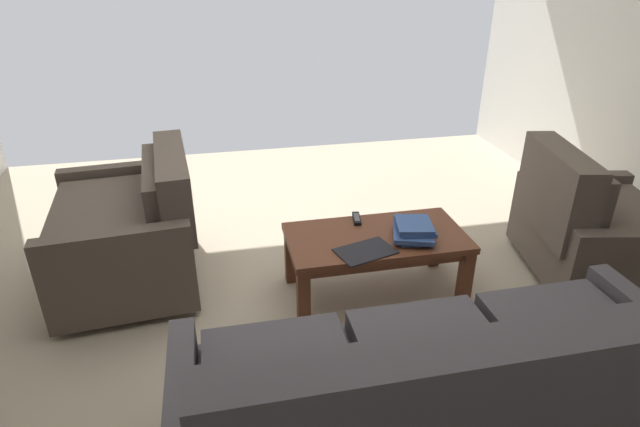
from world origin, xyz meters
name	(u,v)px	position (x,y,z in m)	size (l,w,h in m)	color
ground_plane	(311,301)	(0.00, 0.00, 0.00)	(5.19, 5.63, 0.01)	#B7A88E
sofa_main	(446,400)	(-0.29, 1.23, 0.37)	(2.07, 0.83, 0.87)	black
loveseat_near	(132,228)	(1.05, -0.49, 0.36)	(0.92, 1.18, 0.84)	black
coffee_table	(376,245)	(-0.40, -0.01, 0.34)	(1.07, 0.55, 0.41)	brown
armchair_side	(589,228)	(-1.77, 0.09, 0.36)	(0.95, 1.08, 0.88)	black
book_stack	(413,230)	(-0.61, 0.05, 0.46)	(0.30, 0.34, 0.10)	#385693
tv_remote	(357,219)	(-0.34, -0.23, 0.42)	(0.07, 0.17, 0.02)	black
loose_magazine	(365,251)	(-0.28, 0.16, 0.41)	(0.21, 0.32, 0.01)	black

